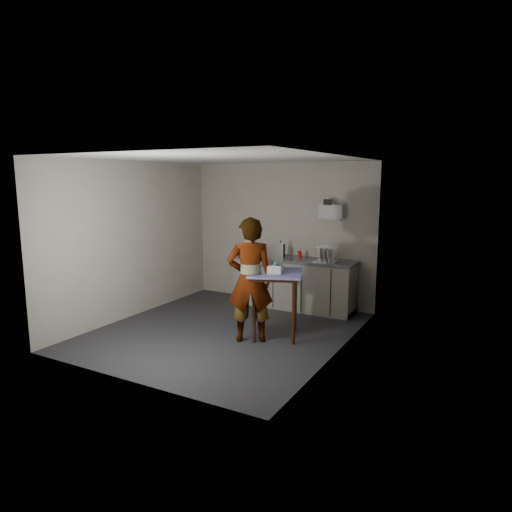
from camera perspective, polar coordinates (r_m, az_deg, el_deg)
The scene contains 15 objects.
ground at distance 7.11m, azimuth -4.00°, elevation -9.34°, with size 4.00×4.00×0.00m, color #2B2C31.
wall_back at distance 8.52m, azimuth 3.17°, elevation 2.85°, with size 3.60×0.02×2.60m, color beige.
wall_right at distance 6.03m, azimuth 10.31°, elevation -0.18°, with size 0.02×4.00×2.60m, color beige.
wall_left at distance 7.91m, azimuth -15.10°, elevation 1.99°, with size 0.02×4.00×2.60m, color beige.
ceiling at distance 6.73m, azimuth -4.27°, elevation 12.05°, with size 3.60×4.00×0.01m, color white.
kitchen_counter at distance 8.25m, azimuth 4.74°, elevation -3.57°, with size 2.24×0.62×0.91m.
wall_shelf at distance 8.03m, azimuth 9.44°, elevation 5.51°, with size 0.42×0.18×0.37m.
side_table at distance 6.62m, azimuth 2.47°, elevation -3.08°, with size 0.98×0.98×0.98m.
standing_man at distance 6.46m, azimuth -0.77°, elevation -3.02°, with size 0.65×0.43×1.79m, color #B2A593.
soap_bottle at distance 8.15m, azimuth 3.08°, elevation 0.86°, with size 0.12×0.12×0.31m, color black.
soda_can at distance 8.16m, azimuth 5.47°, elevation 0.20°, with size 0.07×0.07×0.13m, color red.
dark_bottle at distance 8.25m, azimuth 3.41°, elevation 0.70°, with size 0.07×0.07×0.23m, color black.
paper_towel at distance 8.49m, azimuth -1.08°, elevation 1.15°, with size 0.17×0.17×0.30m.
dish_rack at distance 7.86m, azimuth 8.77°, elevation -0.27°, with size 0.37×0.28×0.26m.
bakery_box at distance 6.58m, azimuth 2.00°, elevation -1.21°, with size 0.38×0.39×0.41m.
Camera 1 is at (3.66, -5.63, 2.32)m, focal length 32.00 mm.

